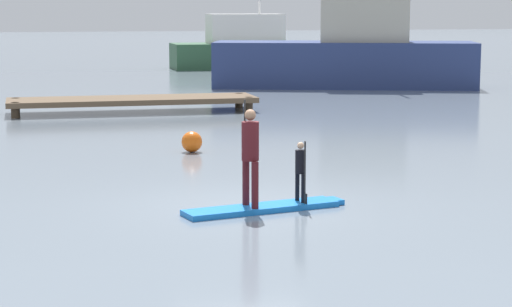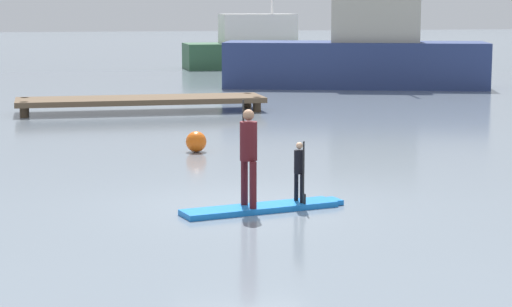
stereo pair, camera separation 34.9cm
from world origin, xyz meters
name	(u,v)px [view 1 (the left image)]	position (x,y,z in m)	size (l,w,h in m)	color
ground_plane	(247,207)	(0.00, 0.00, 0.00)	(240.00, 240.00, 0.00)	slate
paddleboard_near	(265,208)	(0.24, -0.40, 0.05)	(3.07, 1.20, 0.10)	blue
paddler_adult	(250,151)	(-0.04, -0.45, 1.09)	(0.36, 0.53, 1.87)	#4C1419
paddler_child_solo	(301,168)	(0.94, -0.25, 0.71)	(0.23, 0.38, 1.12)	black
fishing_boat_white_large	(348,56)	(10.20, 24.19, 1.38)	(11.93, 6.53, 8.08)	navy
fishing_boat_green_midground	(253,48)	(9.19, 38.11, 1.16)	(9.78, 3.08, 9.38)	#2D5638
floating_dock	(133,100)	(-0.27, 16.11, 0.41)	(8.36, 2.14, 0.51)	brown
mooring_buoy_mid	(192,142)	(0.16, 6.74, 0.26)	(0.52, 0.52, 0.52)	orange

